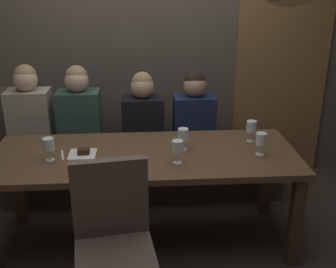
{
  "coord_description": "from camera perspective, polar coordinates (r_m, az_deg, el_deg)",
  "views": [
    {
      "loc": [
        -0.02,
        -2.72,
        1.96
      ],
      "look_at": [
        0.18,
        0.11,
        0.84
      ],
      "focal_mm": 44.21,
      "sensor_mm": 36.0,
      "label": 1
    }
  ],
  "objects": [
    {
      "name": "diner_far_end",
      "position": [
        3.61,
        -3.55,
        2.61
      ],
      "size": [
        0.36,
        0.24,
        0.72
      ],
      "color": "black",
      "rests_on": "banquette_bench"
    },
    {
      "name": "wine_glass_far_right",
      "position": [
        2.93,
        -16.14,
        -1.49
      ],
      "size": [
        0.08,
        0.08,
        0.16
      ],
      "color": "silver",
      "rests_on": "dining_table"
    },
    {
      "name": "ground",
      "position": [
        3.35,
        -3.01,
        -14.29
      ],
      "size": [
        9.0,
        9.0,
        0.0
      ],
      "primitive_type": "plane",
      "color": "#382D26"
    },
    {
      "name": "banquette_bench",
      "position": [
        3.83,
        -3.28,
        -5.37
      ],
      "size": [
        2.5,
        0.44,
        0.45
      ],
      "color": "#40352A",
      "rests_on": "ground"
    },
    {
      "name": "chair_near_side",
      "position": [
        2.44,
        -7.57,
        -13.61
      ],
      "size": [
        0.5,
        0.5,
        0.98
      ],
      "color": "brown",
      "rests_on": "ground"
    },
    {
      "name": "back_wall_tiled",
      "position": [
        3.96,
        -3.8,
        14.83
      ],
      "size": [
        6.0,
        0.12,
        3.0
      ],
      "primitive_type": "cube",
      "color": "brown",
      "rests_on": "ground"
    },
    {
      "name": "diner_bearded",
      "position": [
        3.66,
        -12.13,
        2.88
      ],
      "size": [
        0.36,
        0.24,
        0.78
      ],
      "color": "#2D473D",
      "rests_on": "banquette_bench"
    },
    {
      "name": "dessert_plate",
      "position": [
        3.0,
        -11.67,
        -2.63
      ],
      "size": [
        0.19,
        0.19,
        0.05
      ],
      "color": "white",
      "rests_on": "dining_table"
    },
    {
      "name": "arched_door",
      "position": [
        4.15,
        15.73,
        12.51
      ],
      "size": [
        0.9,
        0.05,
        2.55
      ],
      "color": "olive",
      "rests_on": "ground"
    },
    {
      "name": "wine_glass_center_back",
      "position": [
        2.98,
        12.69,
        -0.81
      ],
      "size": [
        0.08,
        0.08,
        0.16
      ],
      "color": "silver",
      "rests_on": "dining_table"
    },
    {
      "name": "espresso_cup",
      "position": [
        2.76,
        -11.24,
        -4.46
      ],
      "size": [
        0.12,
        0.12,
        0.06
      ],
      "color": "white",
      "rests_on": "dining_table"
    },
    {
      "name": "diner_redhead",
      "position": [
        3.74,
        -18.53,
        2.76
      ],
      "size": [
        0.36,
        0.24,
        0.8
      ],
      "color": "#9E9384",
      "rests_on": "banquette_bench"
    },
    {
      "name": "wine_glass_near_right",
      "position": [
        2.99,
        2.09,
        -0.11
      ],
      "size": [
        0.08,
        0.08,
        0.16
      ],
      "color": "silver",
      "rests_on": "dining_table"
    },
    {
      "name": "diner_near_end",
      "position": [
        3.66,
        3.61,
        2.83
      ],
      "size": [
        0.36,
        0.24,
        0.72
      ],
      "color": "#192342",
      "rests_on": "banquette_bench"
    },
    {
      "name": "wine_glass_end_right",
      "position": [
        2.78,
        1.33,
        -1.9
      ],
      "size": [
        0.08,
        0.08,
        0.16
      ],
      "color": "silver",
      "rests_on": "dining_table"
    },
    {
      "name": "fork_on_table",
      "position": [
        3.03,
        -14.34,
        -2.85
      ],
      "size": [
        0.05,
        0.17,
        0.01
      ],
      "primitive_type": "cube",
      "rotation": [
        0.0,
        0.0,
        0.2
      ],
      "color": "silver",
      "rests_on": "dining_table"
    },
    {
      "name": "dining_table",
      "position": [
        3.02,
        -3.24,
        -4.18
      ],
      "size": [
        2.2,
        0.84,
        0.74
      ],
      "color": "#493422",
      "rests_on": "ground"
    },
    {
      "name": "wine_glass_center_front",
      "position": [
        3.2,
        11.44,
        0.96
      ],
      "size": [
        0.08,
        0.08,
        0.16
      ],
      "color": "silver",
      "rests_on": "dining_table"
    }
  ]
}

